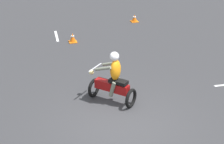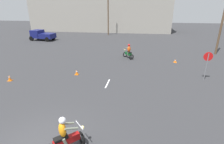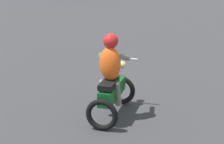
% 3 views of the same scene
% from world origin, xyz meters
% --- Properties ---
extents(ground_plane, '(120.00, 120.00, 0.00)m').
position_xyz_m(ground_plane, '(0.00, 0.00, 0.00)').
color(ground_plane, '#333335').
extents(motorcycle_rider_foreground, '(1.43, 1.39, 1.66)m').
position_xyz_m(motorcycle_rider_foreground, '(1.32, -0.15, 0.73)').
color(motorcycle_rider_foreground, black).
rests_on(motorcycle_rider_foreground, ground).
extents(traffic_cone_near_right, '(0.32, 0.32, 0.34)m').
position_xyz_m(traffic_cone_near_right, '(8.16, -3.16, 0.16)').
color(traffic_cone_near_right, orange).
rests_on(traffic_cone_near_right, ground).
extents(traffic_cone_mid_center, '(0.32, 0.32, 0.39)m').
position_xyz_m(traffic_cone_mid_center, '(6.47, 0.05, 0.19)').
color(traffic_cone_mid_center, orange).
rests_on(traffic_cone_mid_center, ground).
extents(lane_stripe_e, '(1.25, 0.20, 0.01)m').
position_xyz_m(lane_stripe_e, '(7.32, 0.57, 0.00)').
color(lane_stripe_e, silver).
rests_on(lane_stripe_e, ground).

